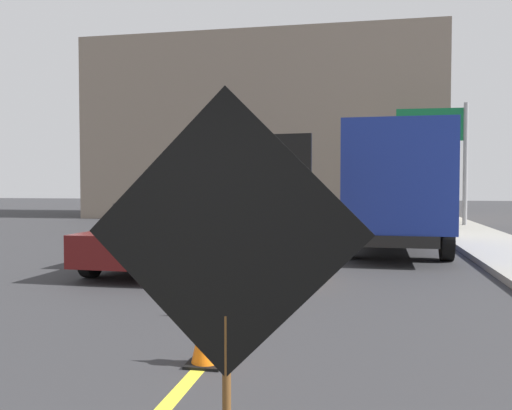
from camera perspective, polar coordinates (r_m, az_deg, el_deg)
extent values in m
cube|color=yellow|center=(6.38, -3.45, -14.04)|extent=(0.14, 36.00, 0.01)
cylinder|color=#593819|center=(3.30, -3.09, -20.32)|extent=(0.05, 0.05, 1.05)
cube|color=orange|center=(3.06, -3.13, -2.91)|extent=(1.56, 0.04, 1.56)
cube|color=black|center=(3.05, -3.21, -2.94)|extent=(1.63, 0.03, 1.63)
cube|color=black|center=(3.08, -3.04, -2.87)|extent=(0.28, 0.01, 0.52)
cube|color=orange|center=(10.22, 1.34, -6.57)|extent=(1.28, 1.90, 0.45)
cylinder|color=#4C4C4C|center=(10.12, 1.34, -1.67)|extent=(0.10, 0.10, 1.30)
cube|color=black|center=(10.11, 1.35, 4.71)|extent=(1.60, 0.24, 0.95)
sphere|color=yellow|center=(10.02, 4.47, 4.72)|extent=(0.09, 0.09, 0.09)
sphere|color=yellow|center=(10.09, 2.80, 4.71)|extent=(0.09, 0.09, 0.09)
sphere|color=yellow|center=(10.17, 1.15, 4.70)|extent=(0.09, 0.09, 0.09)
sphere|color=yellow|center=(10.26, -0.47, 4.68)|extent=(0.09, 0.09, 0.09)
sphere|color=yellow|center=(10.32, -1.37, 5.66)|extent=(0.09, 0.09, 0.09)
sphere|color=yellow|center=(10.30, -1.37, 3.66)|extent=(0.09, 0.09, 0.09)
cube|color=black|center=(15.65, 14.09, -2.27)|extent=(1.87, 7.93, 0.25)
cube|color=silver|center=(18.45, 13.88, 1.75)|extent=(2.45, 2.27, 1.90)
cube|color=navy|center=(14.39, 14.27, 2.79)|extent=(2.53, 5.42, 2.49)
cylinder|color=black|center=(18.34, 10.26, -1.97)|extent=(0.30, 0.91, 0.90)
cylinder|color=black|center=(18.40, 17.43, -2.03)|extent=(0.30, 0.91, 0.90)
cylinder|color=black|center=(13.32, 9.41, -3.56)|extent=(0.30, 0.91, 0.90)
cylinder|color=black|center=(13.39, 19.30, -3.62)|extent=(0.30, 0.91, 0.90)
cube|color=#591414|center=(11.98, -9.19, -3.58)|extent=(2.05, 5.02, 0.60)
cube|color=black|center=(12.17, -8.77, -0.89)|extent=(1.74, 2.28, 0.50)
cylinder|color=black|center=(10.17, -7.85, -6.03)|extent=(0.24, 0.67, 0.66)
cylinder|color=black|center=(10.94, -16.88, -5.52)|extent=(0.24, 0.67, 0.66)
cylinder|color=black|center=(13.26, -2.84, -4.08)|extent=(0.24, 0.67, 0.66)
cylinder|color=black|center=(13.86, -10.15, -3.83)|extent=(0.24, 0.67, 0.66)
cylinder|color=gray|center=(23.29, 21.03, 3.85)|extent=(0.18, 0.18, 5.00)
cube|color=#0F6033|center=(23.15, 17.66, 8.00)|extent=(2.60, 0.14, 1.30)
cube|color=white|center=(23.19, 17.65, 7.99)|extent=(1.82, 0.07, 0.18)
cube|color=gray|center=(30.21, 1.16, 7.61)|extent=(18.03, 7.93, 9.21)
cube|color=black|center=(5.63, -5.29, -16.17)|extent=(0.36, 0.36, 0.03)
cone|color=orange|center=(5.53, -5.31, -12.91)|extent=(0.28, 0.28, 0.63)
cylinder|color=white|center=(5.52, -5.31, -12.59)|extent=(0.19, 0.19, 0.08)
cube|color=black|center=(7.43, -3.75, -11.59)|extent=(0.36, 0.36, 0.03)
cone|color=#EA5B0C|center=(7.35, -3.76, -8.78)|extent=(0.28, 0.28, 0.71)
cylinder|color=white|center=(7.34, -3.76, -8.51)|extent=(0.19, 0.19, 0.08)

